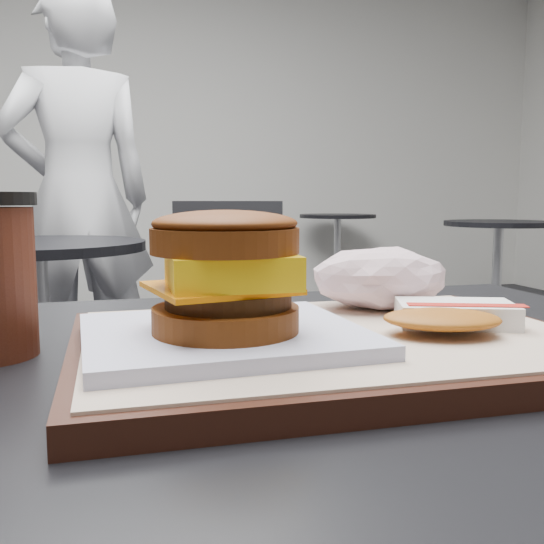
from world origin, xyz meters
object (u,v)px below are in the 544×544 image
(neighbor_chair, at_px, (195,303))
(neighbor_table, at_px, (38,303))
(breakfast_sandwich, at_px, (225,288))
(patron, at_px, (79,198))
(serving_tray, at_px, (331,345))
(crumpled_wrapper, at_px, (380,278))
(hash_brown, at_px, (450,316))

(neighbor_chair, bearing_deg, neighbor_table, -170.52)
(breakfast_sandwich, relative_size, patron, 0.11)
(serving_tray, relative_size, breakfast_sandwich, 1.92)
(breakfast_sandwich, distance_m, neighbor_chair, 1.81)
(patron, bearing_deg, breakfast_sandwich, 82.82)
(crumpled_wrapper, xyz_separation_m, patron, (-0.36, 2.27, 0.07))
(breakfast_sandwich, xyz_separation_m, neighbor_chair, (0.22, 1.77, -0.32))
(breakfast_sandwich, xyz_separation_m, patron, (-0.20, 2.37, 0.06))
(breakfast_sandwich, xyz_separation_m, hash_brown, (0.18, 0.00, -0.03))
(breakfast_sandwich, bearing_deg, neighbor_table, 100.33)
(hash_brown, bearing_deg, serving_tray, 171.30)
(hash_brown, xyz_separation_m, patron, (-0.37, 2.37, 0.09))
(crumpled_wrapper, bearing_deg, patron, 99.08)
(hash_brown, xyz_separation_m, neighbor_chair, (0.05, 1.77, -0.29))
(serving_tray, relative_size, neighbor_chair, 0.43)
(hash_brown, bearing_deg, breakfast_sandwich, -178.91)
(hash_brown, relative_size, neighbor_table, 0.18)
(crumpled_wrapper, bearing_deg, neighbor_table, 106.57)
(breakfast_sandwich, xyz_separation_m, neighbor_table, (-0.31, 1.68, -0.28))
(neighbor_chair, height_order, patron, patron)
(crumpled_wrapper, xyz_separation_m, neighbor_table, (-0.47, 1.58, -0.27))
(breakfast_sandwich, relative_size, crumpled_wrapper, 1.57)
(neighbor_table, relative_size, patron, 0.42)
(hash_brown, height_order, neighbor_table, hash_brown)
(neighbor_chair, bearing_deg, hash_brown, -91.47)
(neighbor_table, bearing_deg, breakfast_sandwich, -79.67)
(breakfast_sandwich, distance_m, hash_brown, 0.18)
(serving_tray, height_order, hash_brown, hash_brown)
(hash_brown, distance_m, patron, 2.40)
(serving_tray, distance_m, patron, 2.37)
(breakfast_sandwich, bearing_deg, crumpled_wrapper, 32.26)
(hash_brown, xyz_separation_m, neighbor_table, (-0.48, 1.68, -0.25))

